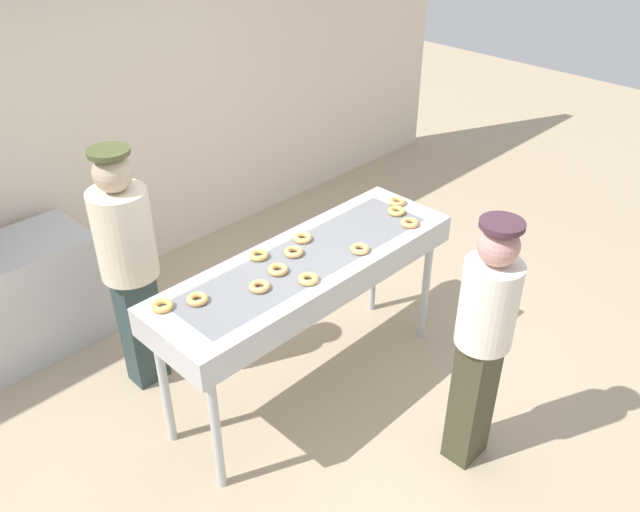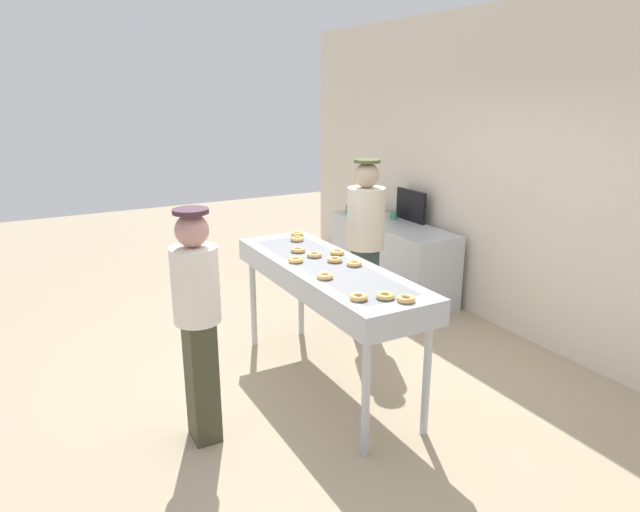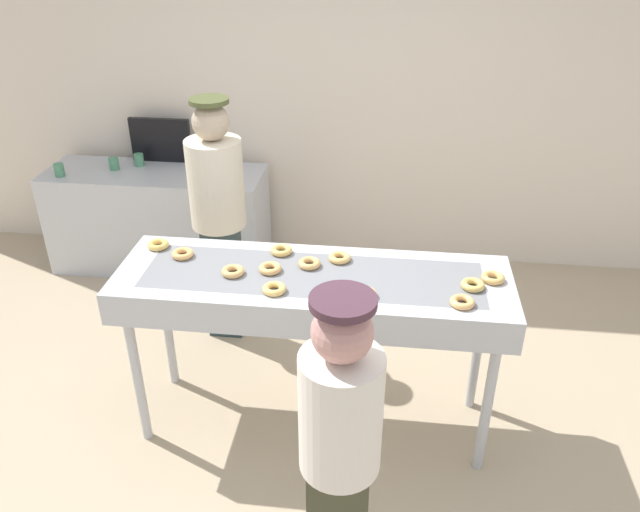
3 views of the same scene
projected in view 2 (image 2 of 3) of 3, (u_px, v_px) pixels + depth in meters
name	position (u px, v px, depth m)	size (l,w,h in m)	color
ground_plane	(327.00, 383.00, 4.72)	(16.00, 16.00, 0.00)	tan
back_wall	(531.00, 176.00, 5.29)	(8.00, 0.12, 3.16)	beige
fryer_conveyor	(327.00, 276.00, 4.45)	(2.12, 0.66, 1.04)	#B7BABF
glazed_donut_0	(298.00, 250.00, 4.75)	(0.12, 0.12, 0.04)	#E2AC64
glazed_donut_1	(354.00, 263.00, 4.39)	(0.12, 0.12, 0.04)	#EEB864
glazed_donut_2	(297.00, 239.00, 5.09)	(0.12, 0.12, 0.04)	#ECAF63
glazed_donut_3	(335.00, 260.00, 4.48)	(0.12, 0.12, 0.04)	tan
glazed_donut_4	(359.00, 297.00, 3.68)	(0.12, 0.12, 0.04)	#ECAD64
glazed_donut_5	(296.00, 260.00, 4.47)	(0.12, 0.12, 0.04)	#EABB62
glazed_donut_6	(297.00, 234.00, 5.28)	(0.12, 0.12, 0.04)	#E9BB5B
glazed_donut_7	(385.00, 296.00, 3.70)	(0.12, 0.12, 0.04)	#DFB95F
glazed_donut_8	(325.00, 276.00, 4.09)	(0.12, 0.12, 0.04)	#EDB768
glazed_donut_9	(337.00, 252.00, 4.69)	(0.12, 0.12, 0.04)	#E0B45E
glazed_donut_10	(406.00, 299.00, 3.65)	(0.12, 0.12, 0.04)	#DEA95D
glazed_donut_11	(314.00, 255.00, 4.61)	(0.12, 0.12, 0.04)	#E6AD64
worker_baker	(365.00, 234.00, 5.45)	(0.37, 0.37, 1.74)	#2B3D3E
customer_waiting	(198.00, 316.00, 3.72)	(0.31, 0.31, 1.65)	#3B3B27
prep_counter	(391.00, 258.00, 6.70)	(1.79, 0.61, 0.86)	#B7BABF
paper_cup_0	(378.00, 213.00, 6.85)	(0.08, 0.08, 0.10)	#4C8C66
paper_cup_1	(349.00, 209.00, 7.08)	(0.08, 0.08, 0.10)	#4C8C66
paper_cup_2	(394.00, 215.00, 6.76)	(0.08, 0.08, 0.10)	#4C8C66
menu_display	(411.00, 206.00, 6.64)	(0.51, 0.04, 0.37)	black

